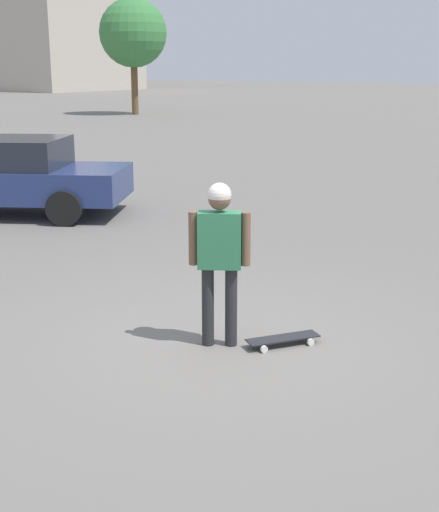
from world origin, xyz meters
The scene contains 5 objects.
ground_plane centered at (0.00, 0.00, 0.00)m, with size 220.00×220.00×0.00m, color slate.
person centered at (0.00, 0.00, 1.02)m, with size 0.37×0.54×1.65m.
skateboard centered at (0.32, -0.55, 0.07)m, with size 0.71×0.61×0.08m.
car_parked_near centered at (3.51, 6.81, 0.73)m, with size 3.68×4.88×1.43m.
tree_distant centered at (27.08, 22.03, 4.43)m, with size 3.75×3.75×6.33m.
Camera 1 is at (-5.73, -3.47, 2.72)m, focal length 50.00 mm.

